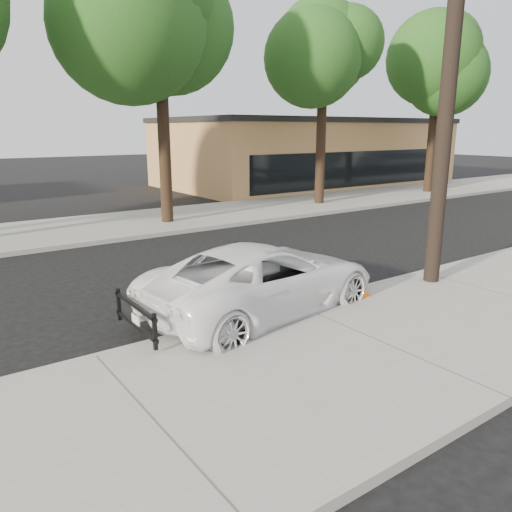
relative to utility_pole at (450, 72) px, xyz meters
The scene contains 11 objects.
ground 6.51m from the utility_pole, 143.13° to the left, with size 120.00×120.00×0.00m, color black.
near_sidewalk 6.07m from the utility_pole, 156.04° to the right, with size 90.00×4.40×0.15m, color gray.
far_sidewalk 12.64m from the utility_pole, 107.82° to the left, with size 90.00×5.00×0.15m, color gray.
curb_near 5.89m from the utility_pole, behind, with size 90.00×0.12×0.16m, color #9E9B93.
building_main 22.60m from the utility_pole, 56.45° to the left, with size 18.00×10.00×4.00m, color #A77345.
utility_pole is the anchor object (origin of this frame).
tree_c 10.66m from the utility_pole, 97.63° to the left, with size 4.96×4.80×9.55m.
tree_d 12.64m from the utility_pole, 58.24° to the left, with size 4.50×4.35×8.75m.
tree_e 18.07m from the utility_pole, 35.56° to the left, with size 4.80×4.65×9.25m.
police_cruiser 5.84m from the utility_pole, 167.77° to the left, with size 2.31×5.01×1.39m, color white.
traffic_cone 4.73m from the utility_pole, behind, with size 0.41×0.41×0.69m.
Camera 1 is at (-6.09, -9.33, 3.54)m, focal length 35.00 mm.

